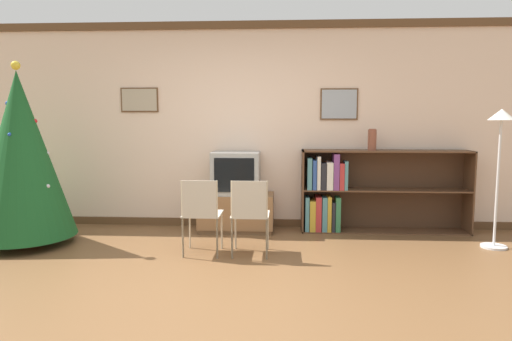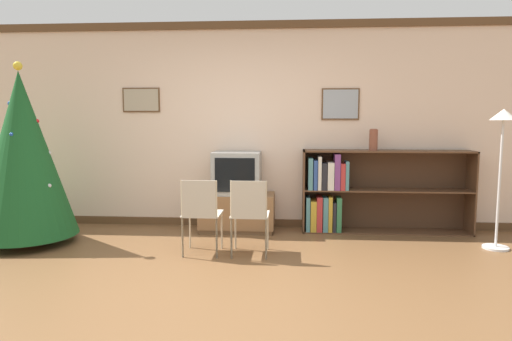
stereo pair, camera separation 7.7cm
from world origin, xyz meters
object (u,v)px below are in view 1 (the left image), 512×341
Objects in this scene: folding_chair_right at (250,212)px; vase at (372,139)px; bookshelf at (353,192)px; tv_console at (236,212)px; television at (236,173)px; christmas_tree at (21,155)px; folding_chair_left at (201,212)px; standing_lamp at (500,142)px.

folding_chair_right is 1.98m from vase.
vase is (0.21, -0.03, 0.68)m from bookshelf.
tv_console is at bearing -178.70° from vase.
folding_chair_right is 1.71m from bookshelf.
vase is (1.72, 0.04, 0.43)m from television.
folding_chair_left is (2.11, -0.31, -0.57)m from christmas_tree.
folding_chair_left and folding_chair_right have the same top height.
vase is at bearing 11.35° from christmas_tree.
christmas_tree is at bearing 171.66° from folding_chair_left.
television is at bearing -90.00° from tv_console.
tv_console is 0.45× the size of bookshelf.
vase reaches higher than folding_chair_left.
folding_chair_left is 2.39m from vase.
folding_chair_right is 0.53× the size of standing_lamp.
television reaches higher than folding_chair_left.
folding_chair_left is 0.39× the size of bookshelf.
standing_lamp is at bearing -11.48° from tv_console.
tv_console is 0.62× the size of standing_lamp.
christmas_tree is 2.54× the size of folding_chair_right.
folding_chair_left is 2.11m from bookshelf.
vase reaches higher than folding_chair_right.
folding_chair_left is at bearing -150.20° from vase.
folding_chair_right reaches higher than tv_console.
vase is at bearing 29.80° from folding_chair_left.
folding_chair_right is at bearing -136.91° from bookshelf.
vase reaches higher than bookshelf.
christmas_tree is 2.54× the size of folding_chair_left.
bookshelf is at bearing 12.44° from christmas_tree.
tv_console is at bearing 103.26° from folding_chair_right.
bookshelf reaches higher than television.
tv_console is 0.51m from television.
bookshelf is at bearing 2.78° from tv_console.
tv_console is 1.53m from bookshelf.
tv_console is 3.19m from standing_lamp.
folding_chair_right is (0.52, 0.00, 0.00)m from folding_chair_left.
christmas_tree reaches higher than folding_chair_right.
folding_chair_left is 3.02× the size of vase.
folding_chair_right is (0.26, -1.09, -0.28)m from television.
christmas_tree is at bearing -168.65° from vase.
folding_chair_right is (0.26, -1.09, 0.23)m from tv_console.
folding_chair_left reaches higher than tv_console.
vase is (4.09, 0.82, 0.15)m from christmas_tree.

